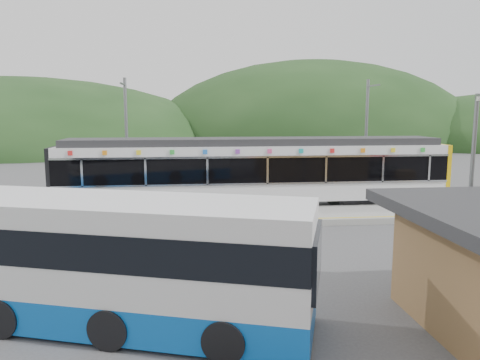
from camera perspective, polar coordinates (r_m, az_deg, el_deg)
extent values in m
plane|color=#4C4C4F|center=(19.37, 4.46, -7.05)|extent=(120.00, 120.00, 0.00)
ellipsoid|color=#1E3D19|center=(74.66, -25.43, 3.60)|extent=(60.00, 45.00, 20.00)
ellipsoid|color=#1E3D19|center=(75.11, 8.86, 4.33)|extent=(52.00, 39.00, 26.00)
cube|color=#9E9E99|center=(22.49, 2.91, -4.47)|extent=(26.00, 3.20, 0.30)
cube|color=yellow|center=(21.21, 3.47, -4.83)|extent=(26.00, 0.10, 0.01)
cube|color=black|center=(24.96, -12.16, -3.01)|extent=(3.20, 2.20, 0.56)
cube|color=black|center=(26.54, 14.59, -2.42)|extent=(3.20, 2.20, 0.56)
cube|color=silver|center=(24.92, 1.64, -1.11)|extent=(20.00, 2.90, 0.92)
cube|color=black|center=(24.75, 1.66, 1.59)|extent=(20.00, 2.96, 1.45)
cube|color=silver|center=(23.37, 2.15, -0.48)|extent=(20.00, 0.05, 0.10)
cube|color=silver|center=(23.20, 2.17, 2.82)|extent=(20.00, 0.05, 0.10)
cube|color=silver|center=(24.66, 1.67, 3.79)|extent=(20.00, 2.90, 0.45)
cube|color=#2D2D30|center=(24.63, 1.67, 4.73)|extent=(19.40, 2.50, 0.36)
cube|color=#E0B50B|center=(28.03, 22.61, 1.08)|extent=(0.24, 2.92, 3.00)
cube|color=black|center=(25.46, -21.48, 0.47)|extent=(0.20, 2.92, 3.00)
cube|color=silver|center=(23.59, -18.72, 0.82)|extent=(0.10, 0.05, 1.35)
cube|color=silver|center=(23.13, -11.45, 0.95)|extent=(0.10, 0.05, 1.35)
cube|color=silver|center=(23.05, -4.00, 1.07)|extent=(0.10, 0.05, 1.35)
cube|color=silver|center=(23.36, 3.38, 1.18)|extent=(0.10, 0.05, 1.35)
cube|color=silver|center=(24.04, 10.45, 1.26)|extent=(0.10, 0.05, 1.35)
cube|color=silver|center=(25.06, 17.03, 1.31)|extent=(0.10, 0.05, 1.35)
cube|color=silver|center=(26.15, 22.08, 1.35)|extent=(0.10, 0.05, 1.35)
cube|color=red|center=(23.62, -20.01, 3.10)|extent=(0.22, 0.04, 0.22)
cube|color=orange|center=(23.29, -16.18, 3.20)|extent=(0.22, 0.04, 0.22)
cube|color=yellow|center=(23.07, -12.26, 3.30)|extent=(0.22, 0.04, 0.22)
cube|color=green|center=(22.95, -8.28, 3.38)|extent=(0.22, 0.04, 0.22)
cube|color=blue|center=(22.95, -4.27, 3.44)|extent=(0.22, 0.04, 0.22)
cube|color=purple|center=(23.06, -0.29, 3.49)|extent=(0.22, 0.04, 0.22)
cube|color=#E54C8C|center=(23.28, 3.64, 3.52)|extent=(0.22, 0.04, 0.22)
cube|color=#19A5A5|center=(23.61, 7.47, 3.53)|extent=(0.22, 0.04, 0.22)
cube|color=red|center=(24.04, 11.19, 3.53)|extent=(0.22, 0.04, 0.22)
cube|color=orange|center=(24.56, 14.76, 3.51)|extent=(0.22, 0.04, 0.22)
cube|color=yellow|center=(25.18, 18.16, 3.48)|extent=(0.22, 0.04, 0.22)
cube|color=green|center=(25.88, 21.40, 3.44)|extent=(0.22, 0.04, 0.22)
cylinder|color=slate|center=(27.22, -13.64, 4.67)|extent=(0.18, 0.18, 7.00)
cube|color=slate|center=(26.42, -14.10, 11.28)|extent=(0.08, 1.80, 0.08)
cylinder|color=slate|center=(28.97, 15.10, 4.83)|extent=(0.18, 0.18, 7.00)
cube|color=slate|center=(28.22, 15.94, 11.01)|extent=(0.08, 1.80, 0.08)
cube|color=blue|center=(12.56, -18.62, -13.69)|extent=(11.55, 6.00, 0.82)
cube|color=silver|center=(12.28, -18.80, -10.12)|extent=(11.55, 6.00, 0.82)
cube|color=black|center=(12.05, -18.98, -6.41)|extent=(11.56, 6.03, 0.82)
cube|color=silver|center=(11.91, -19.14, -3.29)|extent=(11.55, 6.00, 0.51)
cylinder|color=black|center=(13.28, -23.71, -12.98)|extent=(1.72, 2.85, 0.93)
cylinder|color=black|center=(11.99, -12.91, -14.81)|extent=(1.72, 2.85, 0.93)
cylinder|color=black|center=(11.21, -0.40, -16.27)|extent=(1.72, 2.85, 0.93)
cylinder|color=slate|center=(15.44, 26.30, -1.13)|extent=(0.12, 0.12, 5.65)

